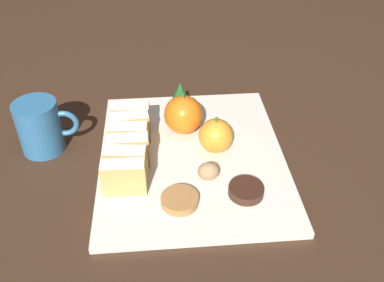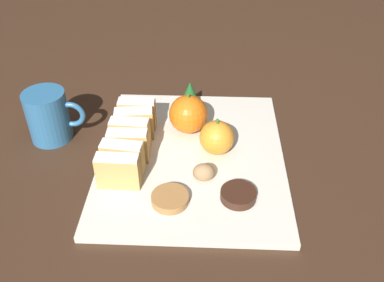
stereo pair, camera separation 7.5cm
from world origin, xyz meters
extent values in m
plane|color=#382316|center=(0.00, 0.00, 0.00)|extent=(6.00, 6.00, 0.00)
cube|color=silver|center=(0.00, 0.00, 0.01)|extent=(0.33, 0.40, 0.01)
cube|color=tan|center=(-0.12, -0.09, 0.04)|extent=(0.07, 0.03, 0.06)
cube|color=white|center=(-0.12, -0.09, 0.07)|extent=(0.07, 0.03, 0.00)
cube|color=tan|center=(-0.11, -0.05, 0.04)|extent=(0.07, 0.03, 0.06)
cube|color=white|center=(-0.11, -0.05, 0.07)|extent=(0.07, 0.03, 0.00)
cube|color=tan|center=(-0.11, -0.02, 0.04)|extent=(0.07, 0.03, 0.06)
cube|color=white|center=(-0.11, -0.02, 0.07)|extent=(0.07, 0.03, 0.00)
cube|color=tan|center=(-0.11, 0.01, 0.04)|extent=(0.07, 0.03, 0.06)
cube|color=white|center=(-0.11, 0.01, 0.07)|extent=(0.07, 0.03, 0.00)
cube|color=tan|center=(-0.11, 0.05, 0.04)|extent=(0.07, 0.03, 0.06)
cube|color=white|center=(-0.11, 0.05, 0.07)|extent=(0.07, 0.03, 0.00)
cube|color=tan|center=(-0.11, 0.08, 0.04)|extent=(0.07, 0.03, 0.06)
cube|color=white|center=(-0.11, 0.08, 0.07)|extent=(0.07, 0.03, 0.00)
sphere|color=orange|center=(0.04, 0.01, 0.04)|extent=(0.06, 0.06, 0.06)
cylinder|color=#38702D|center=(0.04, 0.01, 0.08)|extent=(0.01, 0.01, 0.01)
sphere|color=orange|center=(-0.01, 0.07, 0.05)|extent=(0.07, 0.07, 0.07)
cylinder|color=#38702D|center=(-0.01, 0.07, 0.09)|extent=(0.01, 0.01, 0.01)
ellipsoid|color=#9E7A51|center=(0.02, -0.07, 0.03)|extent=(0.04, 0.03, 0.03)
cylinder|color=#381E14|center=(0.08, -0.11, 0.02)|extent=(0.06, 0.06, 0.01)
cylinder|color=#A3703D|center=(-0.03, -0.12, 0.02)|extent=(0.06, 0.06, 0.01)
cone|color=#195623|center=(-0.01, 0.16, 0.04)|extent=(0.05, 0.05, 0.06)
cylinder|color=#2D6693|center=(-0.27, 0.06, 0.05)|extent=(0.08, 0.08, 0.10)
torus|color=#2D6693|center=(-0.23, 0.06, 0.05)|extent=(0.05, 0.01, 0.05)
camera|label=1|loc=(-0.05, -0.60, 0.50)|focal=40.00mm
camera|label=2|loc=(0.02, -0.60, 0.50)|focal=40.00mm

